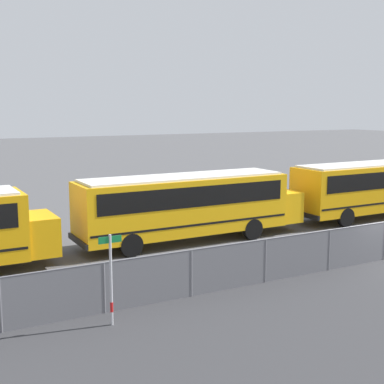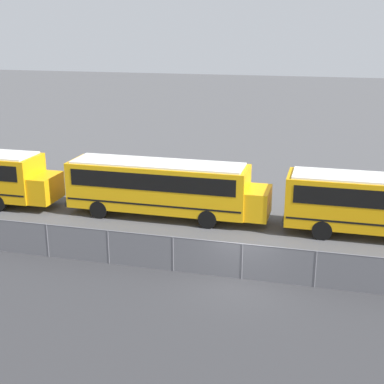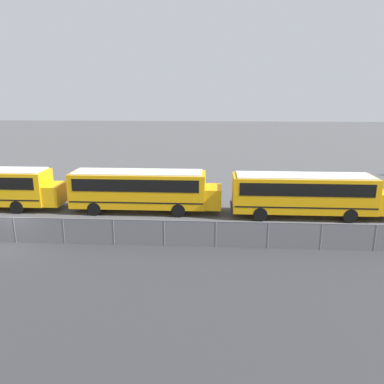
{
  "view_description": "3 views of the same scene",
  "coord_description": "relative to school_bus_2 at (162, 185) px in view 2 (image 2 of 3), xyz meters",
  "views": [
    {
      "loc": [
        -17.44,
        -15.14,
        6.3
      ],
      "look_at": [
        -5.78,
        6.15,
        2.46
      ],
      "focal_mm": 50.0,
      "sensor_mm": 36.0,
      "label": 1
    },
    {
      "loc": [
        3.2,
        -20.69,
        10.37
      ],
      "look_at": [
        -3.79,
        6.08,
        1.79
      ],
      "focal_mm": 50.0,
      "sensor_mm": 36.0,
      "label": 2
    },
    {
      "loc": [
        12.05,
        -20.7,
        8.93
      ],
      "look_at": [
        10.47,
        6.0,
        1.78
      ],
      "focal_mm": 35.0,
      "sensor_mm": 36.0,
      "label": 3
    }
  ],
  "objects": [
    {
      "name": "road_strip",
      "position": [
        5.68,
        -12.68,
        -1.89
      ],
      "size": [
        119.6,
        12.0,
        0.01
      ],
      "color": "#333335",
      "rests_on": "ground_plane"
    },
    {
      "name": "school_bus_2",
      "position": [
        0.0,
        0.0,
        0.0
      ],
      "size": [
        11.48,
        2.58,
        3.17
      ],
      "color": "#EDA80F",
      "rests_on": "ground_plane"
    },
    {
      "name": "fence",
      "position": [
        5.68,
        -6.68,
        -1.05
      ],
      "size": [
        85.67,
        0.07,
        1.64
      ],
      "color": "#9EA0A5",
      "rests_on": "ground_plane"
    },
    {
      "name": "ground_plane",
      "position": [
        5.68,
        -6.68,
        -1.89
      ],
      "size": [
        200.0,
        200.0,
        0.0
      ],
      "primitive_type": "plane",
      "color": "#4C4C4F"
    }
  ]
}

